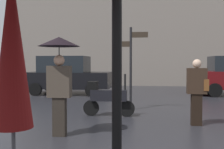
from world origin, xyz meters
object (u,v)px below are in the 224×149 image
(pedestrian_with_umbrella, at_px, (59,64))
(street_signpost, at_px, (131,60))
(parked_scooter, at_px, (107,97))
(folded_patio_umbrella_near, at_px, (12,54))
(pedestrian_with_bag, at_px, (197,88))
(parked_car_right, at_px, (68,75))

(pedestrian_with_umbrella, bearing_deg, street_signpost, 43.47)
(parked_scooter, height_order, street_signpost, street_signpost)
(folded_patio_umbrella_near, distance_m, pedestrian_with_umbrella, 3.23)
(pedestrian_with_bag, distance_m, street_signpost, 2.80)
(pedestrian_with_umbrella, height_order, parked_scooter, pedestrian_with_umbrella)
(folded_patio_umbrella_near, bearing_deg, parked_car_right, 103.86)
(pedestrian_with_umbrella, relative_size, street_signpost, 0.77)
(folded_patio_umbrella_near, xyz_separation_m, parked_car_right, (-2.67, 10.81, -0.68))
(parked_scooter, distance_m, parked_car_right, 6.06)
(pedestrian_with_bag, bearing_deg, street_signpost, -98.89)
(pedestrian_with_bag, relative_size, parked_scooter, 1.09)
(pedestrian_with_umbrella, bearing_deg, parked_car_right, 79.73)
(parked_scooter, bearing_deg, street_signpost, 64.74)
(pedestrian_with_bag, xyz_separation_m, parked_car_right, (-5.15, 6.28, 0.02))
(parked_scooter, relative_size, parked_car_right, 0.36)
(parked_scooter, bearing_deg, pedestrian_with_umbrella, -104.30)
(parked_car_right, bearing_deg, pedestrian_with_bag, -62.80)
(pedestrian_with_bag, distance_m, parked_car_right, 8.12)
(pedestrian_with_umbrella, distance_m, street_signpost, 3.68)
(folded_patio_umbrella_near, bearing_deg, pedestrian_with_bag, 61.34)
(parked_car_right, height_order, street_signpost, street_signpost)
(parked_scooter, xyz_separation_m, parked_car_right, (-2.77, 5.38, 0.39))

